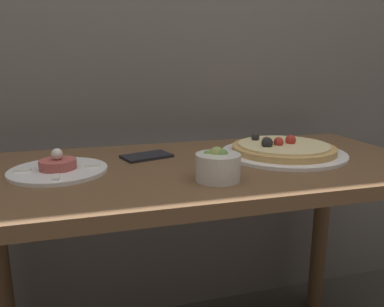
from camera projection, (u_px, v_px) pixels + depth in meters
The scene contains 5 objects.
dining_table at pixel (199, 203), 1.07m from camera, with size 1.30×0.60×0.73m.
pizza_plate at pixel (283, 150), 1.14m from camera, with size 0.38×0.38×0.06m.
tartare_plate at pixel (58, 169), 0.96m from camera, with size 0.25×0.25×0.06m.
small_bowl at pixel (219, 165), 0.89m from camera, with size 0.11×0.11×0.08m.
napkin at pixel (147, 156), 1.11m from camera, with size 0.16×0.12×0.01m.
Camera 1 is at (-0.29, -0.66, 1.01)m, focal length 35.00 mm.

